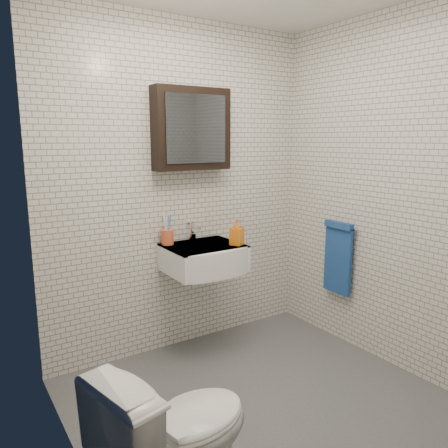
# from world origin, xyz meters

# --- Properties ---
(ground) EXTENTS (2.20, 2.00, 0.01)m
(ground) POSITION_xyz_m (0.00, 0.00, 0.01)
(ground) COLOR #4E5256
(ground) RESTS_ON ground
(room_shell) EXTENTS (2.22, 2.02, 2.51)m
(room_shell) POSITION_xyz_m (0.00, 0.00, 1.47)
(room_shell) COLOR silver
(room_shell) RESTS_ON ground
(washbasin) EXTENTS (0.55, 0.50, 0.20)m
(washbasin) POSITION_xyz_m (0.05, 0.73, 0.76)
(washbasin) COLOR white
(washbasin) RESTS_ON room_shell
(faucet) EXTENTS (0.06, 0.20, 0.15)m
(faucet) POSITION_xyz_m (0.05, 0.93, 0.92)
(faucet) COLOR silver
(faucet) RESTS_ON washbasin
(mirror_cabinet) EXTENTS (0.60, 0.15, 0.60)m
(mirror_cabinet) POSITION_xyz_m (0.05, 0.93, 1.70)
(mirror_cabinet) COLOR black
(mirror_cabinet) RESTS_ON room_shell
(towel_rail) EXTENTS (0.09, 0.30, 0.58)m
(towel_rail) POSITION_xyz_m (1.04, 0.35, 0.72)
(towel_rail) COLOR silver
(towel_rail) RESTS_ON room_shell
(toothbrush_cup) EXTENTS (0.11, 0.11, 0.25)m
(toothbrush_cup) POSITION_xyz_m (-0.16, 0.94, 0.91)
(toothbrush_cup) COLOR #D05834
(toothbrush_cup) RESTS_ON washbasin
(soap_bottle) EXTENTS (0.12, 0.12, 0.19)m
(soap_bottle) POSITION_xyz_m (0.27, 0.64, 0.95)
(soap_bottle) COLOR orange
(soap_bottle) RESTS_ON washbasin
(toilet) EXTENTS (0.79, 0.55, 0.73)m
(toilet) POSITION_xyz_m (-0.80, -0.44, 0.36)
(toilet) COLOR white
(toilet) RESTS_ON ground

